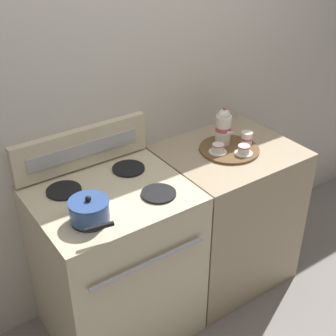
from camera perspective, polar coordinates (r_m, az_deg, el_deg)
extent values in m
plane|color=gray|center=(3.08, 0.68, -15.17)|extent=(6.00, 6.00, 0.00)
cube|color=beige|center=(2.67, -3.51, 6.14)|extent=(6.00, 0.05, 2.20)
cube|color=beige|center=(2.61, -6.31, -11.50)|extent=(0.77, 0.64, 0.93)
cylinder|color=silver|center=(2.22, -2.32, -11.50)|extent=(0.62, 0.02, 0.02)
cylinder|color=black|center=(2.37, -12.58, -2.69)|extent=(0.17, 0.17, 0.01)
cylinder|color=black|center=(2.50, -4.84, -0.06)|extent=(0.17, 0.17, 0.01)
cylinder|color=black|center=(2.15, -9.45, -6.25)|extent=(0.17, 0.17, 0.01)
cylinder|color=black|center=(2.29, -1.15, -3.14)|extent=(0.17, 0.17, 0.01)
cube|color=beige|center=(2.50, -10.44, 2.43)|extent=(0.76, 0.05, 0.22)
cube|color=#B7B7BC|center=(2.48, -10.17, 2.19)|extent=(0.62, 0.01, 0.08)
cube|color=tan|center=(2.96, 6.97, -5.69)|extent=(0.76, 0.64, 0.93)
cylinder|color=#335193|center=(2.12, -9.56, -5.18)|extent=(0.18, 0.18, 0.09)
cylinder|color=#335193|center=(2.09, -9.68, -4.11)|extent=(0.18, 0.18, 0.01)
sphere|color=black|center=(2.08, -9.72, -3.72)|extent=(0.03, 0.03, 0.03)
cylinder|color=black|center=(1.99, -8.40, -7.14)|extent=(0.13, 0.05, 0.02)
cylinder|color=brown|center=(2.70, 7.47, 2.29)|extent=(0.34, 0.34, 0.01)
cylinder|color=white|center=(2.71, 6.74, 4.66)|extent=(0.09, 0.09, 0.17)
cylinder|color=#C6475B|center=(2.70, 6.75, 4.83)|extent=(0.09, 0.09, 0.02)
sphere|color=white|center=(2.67, 6.85, 6.33)|extent=(0.08, 0.08, 0.08)
sphere|color=#C6475B|center=(2.65, 6.91, 7.24)|extent=(0.02, 0.02, 0.02)
cone|color=white|center=(2.66, 7.69, 4.29)|extent=(0.03, 0.07, 0.05)
cylinder|color=white|center=(2.65, 9.18, 1.80)|extent=(0.10, 0.10, 0.01)
cylinder|color=white|center=(2.64, 9.23, 2.28)|extent=(0.07, 0.07, 0.05)
cylinder|color=#C6475B|center=(2.63, 9.26, 2.64)|extent=(0.07, 0.07, 0.01)
cylinder|color=white|center=(2.64, 6.15, 1.93)|extent=(0.10, 0.10, 0.01)
cylinder|color=white|center=(2.63, 6.18, 2.42)|extent=(0.07, 0.07, 0.05)
cylinder|color=#C6475B|center=(2.62, 6.20, 2.78)|extent=(0.07, 0.07, 0.01)
cylinder|color=white|center=(2.74, 9.55, 3.60)|extent=(0.07, 0.07, 0.08)
cylinder|color=#C6475B|center=(2.74, 9.55, 3.60)|extent=(0.07, 0.07, 0.01)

